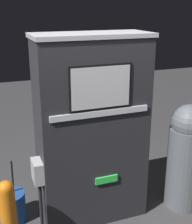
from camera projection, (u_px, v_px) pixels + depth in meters
gas_pump at (92, 131)px, 3.15m from camera, size 1.19×0.50×1.95m
safety_bollard at (9, 222)px, 2.66m from camera, size 0.14×0.14×0.83m
trash_bin at (187, 156)px, 3.44m from camera, size 0.42×0.42×1.20m
squeegee_bucket at (11, 207)px, 3.30m from camera, size 0.31×0.31×0.72m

